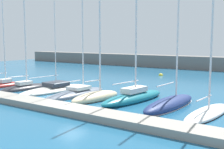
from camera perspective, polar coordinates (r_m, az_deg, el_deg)
The scene contains 12 objects.
ground_plane at distance 26.89m, azimuth -8.27°, elevation -6.84°, with size 120.00×120.00×0.00m, color #1E567A.
dock_pier at distance 25.98m, azimuth -10.09°, elevation -6.69°, with size 39.47×2.36×0.59m, color gray.
breakwater_seawall at distance 65.33m, azimuth 18.55°, elevation 2.19°, with size 108.00×3.86×2.90m, color slate.
sailboat_red_nearest at distance 41.61m, azimuth -20.99°, elevation -1.95°, with size 2.46×6.81×12.33m.
sailboat_charcoal_second at distance 38.76m, azimuth -17.16°, elevation -2.46°, with size 2.97×7.30×13.77m.
sailboat_ivory_third at distance 36.58m, azimuth -11.65°, elevation -2.92°, with size 4.25×10.40×20.40m.
sailboat_slate_fourth at distance 33.14m, azimuth -7.15°, elevation -3.72°, with size 3.04×9.29×14.29m.
sailboat_sand_fifth at distance 30.42m, azimuth -3.28°, elevation -4.52°, with size 2.91×7.01×10.86m.
sailboat_teal_sixth at distance 29.89m, azimuth 4.37°, elevation -4.21°, with size 3.60×9.90×21.37m.
sailboat_navy_seventh at distance 27.65m, azimuth 11.63°, elevation -5.55°, with size 2.78×9.35×19.91m.
sailboat_white_eighth at distance 25.64m, azimuth 18.76°, elevation -7.08°, with size 2.85×8.60×15.11m.
mooring_buoy_yellow at distance 52.42m, azimuth 9.82°, elevation -0.20°, with size 0.80×0.80×0.80m, color yellow.
Camera 1 is at (17.79, -19.15, 6.32)m, focal length 45.26 mm.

